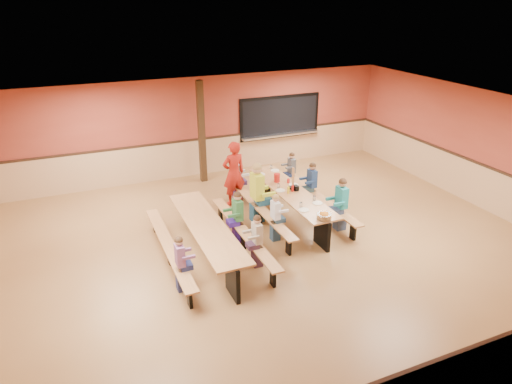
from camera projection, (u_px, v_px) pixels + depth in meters
name	position (u px, v px, depth m)	size (l,w,h in m)	color
ground	(271.00, 247.00, 10.18)	(12.00, 12.00, 0.00)	brown
room_envelope	(271.00, 220.00, 9.90)	(12.04, 10.04, 3.02)	#963B2B
kitchen_pass_through	(280.00, 119.00, 14.70)	(2.78, 0.28, 1.38)	black
structural_post	(202.00, 133.00, 13.22)	(0.18, 0.18, 3.00)	black
cafeteria_table_main	(290.00, 199.00, 11.31)	(1.91, 3.70, 0.74)	#B27847
cafeteria_table_second	(207.00, 234.00, 9.65)	(1.91, 3.70, 0.74)	#B27847
seated_child_white_left	(275.00, 218.00, 10.27)	(0.32, 0.27, 1.12)	white
seated_adult_yellow	(257.00, 193.00, 11.08)	(0.50, 0.41, 1.49)	#CDD82F
seated_child_grey_left	(237.00, 179.00, 12.28)	(0.37, 0.31, 1.22)	silver
seated_child_teal_right	(341.00, 205.00, 10.73)	(0.40, 0.33, 1.28)	teal
seated_child_navy_right	(312.00, 185.00, 11.91)	(0.37, 0.30, 1.20)	navy
seated_child_char_right	(291.00, 172.00, 12.90)	(0.33, 0.27, 1.13)	#50535B
seated_child_purple_sec	(180.00, 264.00, 8.50)	(0.33, 0.27, 1.13)	#865384
seated_child_green_sec	(238.00, 218.00, 10.18)	(0.37, 0.30, 1.21)	#306A38
seated_child_tan_sec	(257.00, 241.00, 9.27)	(0.34, 0.28, 1.14)	tan
standing_woman	(234.00, 173.00, 11.94)	(0.64, 0.42, 1.74)	#AB1D13
punch_pitcher	(277.00, 178.00, 11.72)	(0.16, 0.16, 0.22)	red
chip_bowl	(324.00, 216.00, 9.79)	(0.32, 0.32, 0.15)	orange
napkin_dispenser	(296.00, 188.00, 11.22)	(0.10, 0.14, 0.13)	black
condiment_mustard	(288.00, 190.00, 11.05)	(0.06, 0.06, 0.17)	yellow
condiment_ketchup	(293.00, 188.00, 11.15)	(0.06, 0.06, 0.17)	#B2140F
table_paddle	(293.00, 184.00, 11.28)	(0.16, 0.16, 0.56)	black
place_settings	(291.00, 189.00, 11.20)	(0.65, 3.30, 0.11)	beige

